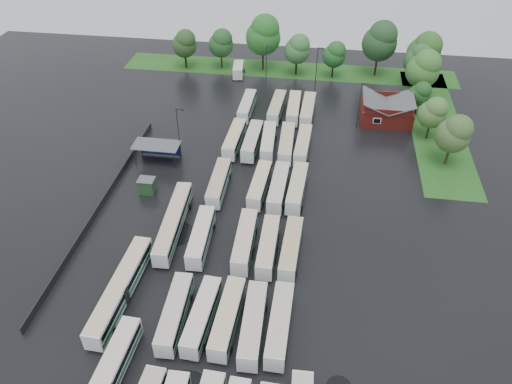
# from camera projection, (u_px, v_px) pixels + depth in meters

# --- Properties ---
(ground) EXTENTS (160.00, 160.00, 0.00)m
(ground) POSITION_uv_depth(u_px,v_px,m) (230.00, 255.00, 70.84)
(ground) COLOR black
(ground) RESTS_ON ground
(brick_building) EXTENTS (10.07, 8.60, 5.39)m
(brick_building) POSITION_uv_depth(u_px,v_px,m) (386.00, 112.00, 100.47)
(brick_building) COLOR maroon
(brick_building) RESTS_ON ground
(wash_shed) EXTENTS (8.20, 4.20, 3.58)m
(wash_shed) POSITION_uv_depth(u_px,v_px,m) (157.00, 146.00, 88.30)
(wash_shed) COLOR #2D2D30
(wash_shed) RESTS_ON ground
(utility_hut) EXTENTS (2.70, 2.20, 2.62)m
(utility_hut) POSITION_uv_depth(u_px,v_px,m) (147.00, 186.00, 81.80)
(utility_hut) COLOR #204321
(utility_hut) RESTS_ON ground
(grass_strip_north) EXTENTS (80.00, 10.00, 0.01)m
(grass_strip_north) POSITION_uv_depth(u_px,v_px,m) (288.00, 70.00, 121.45)
(grass_strip_north) COLOR #215719
(grass_strip_north) RESTS_ON ground
(grass_strip_east) EXTENTS (10.00, 50.00, 0.01)m
(grass_strip_east) POSITION_uv_depth(u_px,v_px,m) (435.00, 124.00, 100.47)
(grass_strip_east) COLOR #215719
(grass_strip_east) RESTS_ON ground
(west_fence) EXTENTS (0.10, 50.00, 1.20)m
(west_fence) POSITION_uv_depth(u_px,v_px,m) (102.00, 203.00, 79.33)
(west_fence) COLOR #2D2D30
(west_fence) RESTS_ON ground
(bus_r1c0) EXTENTS (2.74, 11.13, 3.08)m
(bus_r1c0) POSITION_uv_depth(u_px,v_px,m) (175.00, 313.00, 60.63)
(bus_r1c0) COLOR white
(bus_r1c0) RESTS_ON ground
(bus_r1c1) EXTENTS (2.84, 10.93, 3.01)m
(bus_r1c1) POSITION_uv_depth(u_px,v_px,m) (202.00, 316.00, 60.33)
(bus_r1c1) COLOR white
(bus_r1c1) RESTS_ON ground
(bus_r1c2) EXTENTS (2.71, 11.16, 3.09)m
(bus_r1c2) POSITION_uv_depth(u_px,v_px,m) (228.00, 317.00, 60.09)
(bus_r1c2) COLOR white
(bus_r1c2) RESTS_ON ground
(bus_r1c3) EXTENTS (2.76, 11.40, 3.15)m
(bus_r1c3) POSITION_uv_depth(u_px,v_px,m) (253.00, 324.00, 59.27)
(bus_r1c3) COLOR white
(bus_r1c3) RESTS_ON ground
(bus_r1c4) EXTENTS (2.51, 11.26, 3.13)m
(bus_r1c4) POSITION_uv_depth(u_px,v_px,m) (280.00, 324.00, 59.26)
(bus_r1c4) COLOR white
(bus_r1c4) RESTS_ON ground
(bus_r2c0) EXTENTS (2.81, 11.19, 3.09)m
(bus_r2c0) POSITION_uv_depth(u_px,v_px,m) (201.00, 237.00, 71.47)
(bus_r2c0) COLOR white
(bus_r2c0) RESTS_ON ground
(bus_r2c2) EXTENTS (2.68, 11.38, 3.15)m
(bus_r2c2) POSITION_uv_depth(u_px,v_px,m) (245.00, 241.00, 70.72)
(bus_r2c2) COLOR white
(bus_r2c2) RESTS_ON ground
(bus_r2c3) EXTENTS (2.40, 10.89, 3.03)m
(bus_r2c3) POSITION_uv_depth(u_px,v_px,m) (268.00, 246.00, 69.95)
(bus_r2c3) COLOR white
(bus_r2c3) RESTS_ON ground
(bus_r2c4) EXTENTS (2.63, 11.01, 3.05)m
(bus_r2c4) POSITION_uv_depth(u_px,v_px,m) (291.00, 248.00, 69.64)
(bus_r2c4) COLOR white
(bus_r2c4) RESTS_ON ground
(bus_r3c0) EXTENTS (2.57, 11.14, 3.09)m
(bus_r3c0) POSITION_uv_depth(u_px,v_px,m) (219.00, 183.00, 81.85)
(bus_r3c0) COLOR white
(bus_r3c0) RESTS_ON ground
(bus_r3c2) EXTENTS (2.79, 10.93, 3.02)m
(bus_r3c2) POSITION_uv_depth(u_px,v_px,m) (260.00, 185.00, 81.43)
(bus_r3c2) COLOR white
(bus_r3c2) RESTS_ON ground
(bus_r3c3) EXTENTS (2.67, 11.36, 3.15)m
(bus_r3c3) POSITION_uv_depth(u_px,v_px,m) (279.00, 187.00, 80.77)
(bus_r3c3) COLOR white
(bus_r3c3) RESTS_ON ground
(bus_r3c4) EXTENTS (2.91, 11.40, 3.15)m
(bus_r3c4) POSITION_uv_depth(u_px,v_px,m) (297.00, 188.00, 80.68)
(bus_r3c4) COLOR white
(bus_r3c4) RESTS_ON ground
(bus_r4c0) EXTENTS (2.71, 11.32, 3.13)m
(bus_r4c0) POSITION_uv_depth(u_px,v_px,m) (234.00, 139.00, 92.67)
(bus_r4c0) COLOR white
(bus_r4c0) RESTS_ON ground
(bus_r4c1) EXTENTS (2.58, 11.29, 3.13)m
(bus_r4c1) POSITION_uv_depth(u_px,v_px,m) (252.00, 141.00, 92.13)
(bus_r4c1) COLOR white
(bus_r4c1) RESTS_ON ground
(bus_r4c2) EXTENTS (2.84, 10.90, 3.01)m
(bus_r4c2) POSITION_uv_depth(u_px,v_px,m) (268.00, 141.00, 92.12)
(bus_r4c2) COLOR white
(bus_r4c2) RESTS_ON ground
(bus_r4c3) EXTENTS (2.70, 11.41, 3.16)m
(bus_r4c3) POSITION_uv_depth(u_px,v_px,m) (287.00, 143.00, 91.38)
(bus_r4c3) COLOR white
(bus_r4c3) RESTS_ON ground
(bus_r4c4) EXTENTS (2.73, 11.06, 3.06)m
(bus_r4c4) POSITION_uv_depth(u_px,v_px,m) (303.00, 145.00, 91.13)
(bus_r4c4) COLOR white
(bus_r4c4) RESTS_ON ground
(bus_r5c0) EXTENTS (2.44, 10.86, 3.01)m
(bus_r5c0) POSITION_uv_depth(u_px,v_px,m) (247.00, 106.00, 103.10)
(bus_r5c0) COLOR white
(bus_r5c0) RESTS_ON ground
(bus_r5c2) EXTENTS (2.87, 11.22, 3.10)m
(bus_r5c2) POSITION_uv_depth(u_px,v_px,m) (277.00, 107.00, 102.60)
(bus_r5c2) COLOR white
(bus_r5c2) RESTS_ON ground
(bus_r5c3) EXTENTS (2.55, 11.15, 3.09)m
(bus_r5c3) POSITION_uv_depth(u_px,v_px,m) (294.00, 108.00, 102.28)
(bus_r5c3) COLOR white
(bus_r5c3) RESTS_ON ground
(bus_r5c4) EXTENTS (2.68, 11.39, 3.16)m
(bus_r5c4) POSITION_uv_depth(u_px,v_px,m) (308.00, 110.00, 101.59)
(bus_r5c4) COLOR white
(bus_r5c4) RESTS_ON ground
(artic_bus_west_b) EXTENTS (3.14, 16.62, 3.07)m
(artic_bus_west_b) POSITION_uv_depth(u_px,v_px,m) (173.00, 222.00, 74.01)
(artic_bus_west_b) COLOR white
(artic_bus_west_b) RESTS_ON ground
(artic_bus_west_c) EXTENTS (2.98, 17.03, 3.15)m
(artic_bus_west_c) POSITION_uv_depth(u_px,v_px,m) (121.00, 289.00, 63.61)
(artic_bus_west_c) COLOR white
(artic_bus_west_c) RESTS_ON ground
(minibus) EXTENTS (2.92, 6.36, 2.69)m
(minibus) POSITION_uv_depth(u_px,v_px,m) (238.00, 70.00, 117.95)
(minibus) COLOR white
(minibus) RESTS_ON ground
(tree_north_0) EXTENTS (5.84, 5.84, 9.68)m
(tree_north_0) POSITION_uv_depth(u_px,v_px,m) (185.00, 43.00, 118.51)
(tree_north_0) COLOR black
(tree_north_0) RESTS_ON ground
(tree_north_1) EXTENTS (5.91, 5.91, 9.78)m
(tree_north_1) POSITION_uv_depth(u_px,v_px,m) (221.00, 43.00, 118.53)
(tree_north_1) COLOR #392815
(tree_north_1) RESTS_ON ground
(tree_north_2) EXTENTS (8.19, 8.19, 13.57)m
(tree_north_2) POSITION_uv_depth(u_px,v_px,m) (264.00, 34.00, 116.14)
(tree_north_2) COLOR #322211
(tree_north_2) RESTS_ON ground
(tree_north_3) EXTENTS (6.03, 6.03, 9.98)m
(tree_north_3) POSITION_uv_depth(u_px,v_px,m) (298.00, 49.00, 115.29)
(tree_north_3) COLOR black
(tree_north_3) RESTS_ON ground
(tree_north_4) EXTENTS (5.32, 5.32, 8.82)m
(tree_north_4) POSITION_uv_depth(u_px,v_px,m) (335.00, 54.00, 114.63)
(tree_north_4) COLOR black
(tree_north_4) RESTS_ON ground
(tree_north_5) EXTENTS (7.99, 7.99, 13.24)m
(tree_north_5) POSITION_uv_depth(u_px,v_px,m) (381.00, 41.00, 113.65)
(tree_north_5) COLOR black
(tree_north_5) RESTS_ON ground
(tree_north_6) EXTENTS (7.52, 7.52, 12.46)m
(tree_north_6) POSITION_uv_depth(u_px,v_px,m) (425.00, 51.00, 110.03)
(tree_north_6) COLOR black
(tree_north_6) RESTS_ON ground
(tree_east_0) EXTENTS (6.00, 6.00, 9.93)m
(tree_east_0) POSITION_uv_depth(u_px,v_px,m) (455.00, 133.00, 85.19)
(tree_east_0) COLOR #3B2C1B
(tree_east_0) RESTS_ON ground
(tree_east_1) EXTENTS (5.28, 5.28, 8.74)m
(tree_east_1) POSITION_uv_depth(u_px,v_px,m) (433.00, 112.00, 92.68)
(tree_east_1) COLOR #322519
(tree_east_1) RESTS_ON ground
(tree_east_2) EXTENTS (4.45, 4.43, 7.34)m
(tree_east_2) POSITION_uv_depth(u_px,v_px,m) (420.00, 93.00, 100.86)
(tree_east_2) COLOR black
(tree_east_2) RESTS_ON ground
(tree_east_3) EXTENTS (7.02, 7.02, 11.63)m
(tree_east_3) POSITION_uv_depth(u_px,v_px,m) (424.00, 68.00, 103.94)
(tree_east_3) COLOR black
(tree_east_3) RESTS_ON ground
(tree_east_4) EXTENTS (6.46, 6.46, 10.70)m
(tree_east_4) POSITION_uv_depth(u_px,v_px,m) (420.00, 59.00, 109.37)
(tree_east_4) COLOR black
(tree_east_4) RESTS_ON ground
(lamp_post_ne) EXTENTS (1.50, 0.29, 9.73)m
(lamp_post_ne) POSITION_uv_depth(u_px,v_px,m) (360.00, 103.00, 95.71)
(lamp_post_ne) COLOR #2D2D30
(lamp_post_ne) RESTS_ON ground
(lamp_post_nw) EXTENTS (1.55, 0.30, 10.05)m
(lamp_post_nw) POSITION_uv_depth(u_px,v_px,m) (179.00, 130.00, 87.21)
(lamp_post_nw) COLOR #2D2D30
(lamp_post_nw) RESTS_ON ground
(lamp_post_back_w) EXTENTS (1.43, 0.28, 9.30)m
(lamp_post_back_w) POSITION_uv_depth(u_px,v_px,m) (267.00, 63.00, 111.48)
(lamp_post_back_w) COLOR #2D2D30
(lamp_post_back_w) RESTS_ON ground
(lamp_post_back_e) EXTENTS (1.52, 0.30, 9.87)m
(lamp_post_back_e) POSITION_uv_depth(u_px,v_px,m) (317.00, 66.00, 109.28)
(lamp_post_back_e) COLOR #2D2D30
(lamp_post_back_e) RESTS_ON ground
(puddle_2) EXTENTS (5.47, 5.47, 0.01)m
(puddle_2) POSITION_uv_depth(u_px,v_px,m) (176.00, 233.00, 74.51)
(puddle_2) COLOR black
(puddle_2) RESTS_ON ground
(puddle_3) EXTENTS (4.70, 4.70, 0.01)m
(puddle_3) POSITION_uv_depth(u_px,v_px,m) (267.00, 255.00, 70.97)
(puddle_3) COLOR black
(puddle_3) RESTS_ON ground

